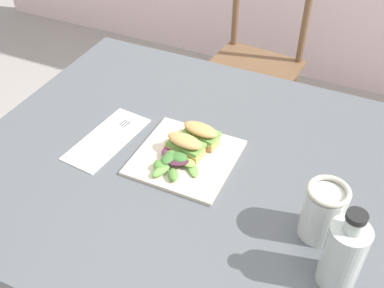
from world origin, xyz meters
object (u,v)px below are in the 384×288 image
dining_table (186,192)px  fork_on_napkin (111,135)px  chair_wooden_far (253,65)px  mason_jar_iced_tea (323,214)px  plate_lunch (186,157)px  sandwich_half_front (185,145)px  sandwich_half_back (201,134)px  bottle_cold_brew (342,257)px

dining_table → fork_on_napkin: fork_on_napkin is taller
chair_wooden_far → mason_jar_iced_tea: mason_jar_iced_tea is taller
dining_table → plate_lunch: size_ratio=4.52×
sandwich_half_front → mason_jar_iced_tea: 0.39m
dining_table → sandwich_half_back: sandwich_half_back is taller
mason_jar_iced_tea → chair_wooden_far: bearing=114.5°
dining_table → plate_lunch: (-0.00, 0.00, 0.13)m
plate_lunch → sandwich_half_back: (0.01, 0.07, 0.03)m
plate_lunch → mason_jar_iced_tea: mason_jar_iced_tea is taller
bottle_cold_brew → mason_jar_iced_tea: (-0.06, 0.10, -0.01)m
dining_table → sandwich_half_front: bearing=126.8°
chair_wooden_far → sandwich_half_front: size_ratio=8.30×
sandwich_half_front → fork_on_napkin: size_ratio=0.56×
sandwich_half_front → sandwich_half_back: (0.02, 0.06, 0.00)m
plate_lunch → bottle_cold_brew: 0.47m
chair_wooden_far → mason_jar_iced_tea: 1.25m
sandwich_half_back → bottle_cold_brew: bearing=-32.5°
fork_on_napkin → bottle_cold_brew: size_ratio=0.94×
dining_table → sandwich_half_back: size_ratio=10.78×
chair_wooden_far → sandwich_half_front: bearing=-82.8°
chair_wooden_far → fork_on_napkin: size_ratio=4.69×
bottle_cold_brew → sandwich_half_front: bearing=154.6°
dining_table → plate_lunch: bearing=160.3°
fork_on_napkin → sandwich_half_back: bearing=16.5°
chair_wooden_far → sandwich_half_back: 1.00m
fork_on_napkin → mason_jar_iced_tea: 0.60m
plate_lunch → sandwich_half_front: size_ratio=2.39×
sandwich_half_front → fork_on_napkin: 0.22m
sandwich_half_back → plate_lunch: bearing=-100.4°
sandwich_half_front → sandwich_half_back: same height
plate_lunch → mason_jar_iced_tea: 0.38m
fork_on_napkin → chair_wooden_far: bearing=84.6°
sandwich_half_front → bottle_cold_brew: 0.48m
dining_table → bottle_cold_brew: bottle_cold_brew is taller
bottle_cold_brew → mason_jar_iced_tea: bottle_cold_brew is taller
chair_wooden_far → fork_on_napkin: 1.05m
sandwich_half_back → mason_jar_iced_tea: mason_jar_iced_tea is taller
chair_wooden_far → plate_lunch: size_ratio=3.48×
chair_wooden_far → sandwich_half_front: 1.05m
dining_table → bottle_cold_brew: (0.42, -0.20, 0.20)m
sandwich_half_back → bottle_cold_brew: bottle_cold_brew is taller
chair_wooden_far → plate_lunch: bearing=-82.5°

